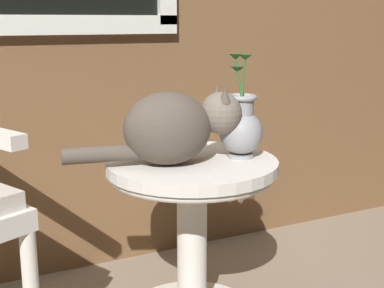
{
  "coord_description": "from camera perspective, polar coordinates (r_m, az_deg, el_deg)",
  "views": [
    {
      "loc": [
        -0.52,
        -1.27,
        0.98
      ],
      "look_at": [
        0.19,
        0.17,
        0.61
      ],
      "focal_mm": 49.95,
      "sensor_mm": 36.0,
      "label": 1
    }
  ],
  "objects": [
    {
      "name": "wicker_side_table",
      "position": [
        1.71,
        -0.0,
        -7.62
      ],
      "size": [
        0.54,
        0.54,
        0.56
      ],
      "color": "silver",
      "rests_on": "ground_plane"
    },
    {
      "name": "cat",
      "position": [
        1.59,
        -2.01,
        1.86
      ],
      "size": [
        0.54,
        0.26,
        0.23
      ],
      "color": "brown",
      "rests_on": "wicker_side_table"
    },
    {
      "name": "pewter_vase_with_ivy",
      "position": [
        1.67,
        5.27,
        1.89
      ],
      "size": [
        0.14,
        0.14,
        0.32
      ],
      "color": "#99999E",
      "rests_on": "wicker_side_table"
    }
  ]
}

